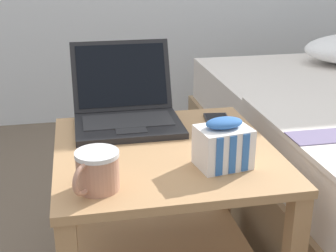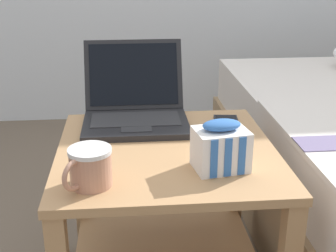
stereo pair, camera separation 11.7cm
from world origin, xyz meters
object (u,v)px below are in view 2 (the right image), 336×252
laptop (135,107)px  mug_front_left (90,165)px  snack_bag (221,147)px  cell_phone (227,124)px

laptop → mug_front_left: (-0.11, -0.41, 0.00)m
laptop → snack_bag: 0.40m
laptop → mug_front_left: size_ratio=2.62×
cell_phone → mug_front_left: bearing=-138.0°
laptop → cell_phone: (0.27, -0.06, -0.04)m
laptop → mug_front_left: laptop is taller
snack_bag → cell_phone: size_ratio=0.92×
laptop → cell_phone: laptop is taller
snack_bag → laptop: bearing=119.4°
mug_front_left → snack_bag: (0.31, 0.06, 0.01)m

